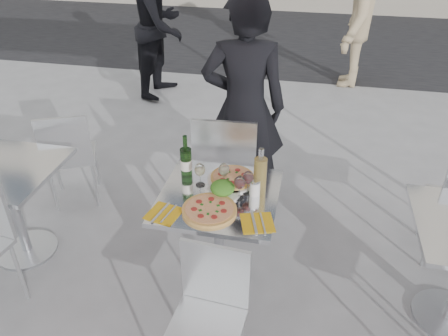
% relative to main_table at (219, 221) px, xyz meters
% --- Properties ---
extents(ground, '(80.00, 80.00, 0.00)m').
position_rel_main_table_xyz_m(ground, '(0.00, 0.00, -0.54)').
color(ground, slate).
extents(street_asphalt, '(24.00, 5.00, 0.00)m').
position_rel_main_table_xyz_m(street_asphalt, '(0.00, 6.50, -0.54)').
color(street_asphalt, black).
rests_on(street_asphalt, ground).
extents(main_table, '(0.72, 0.72, 0.75)m').
position_rel_main_table_xyz_m(main_table, '(0.00, 0.00, 0.00)').
color(main_table, '#B7BABF').
rests_on(main_table, ground).
extents(side_table_left, '(0.72, 0.72, 0.75)m').
position_rel_main_table_xyz_m(side_table_left, '(-1.50, 0.00, 0.00)').
color(side_table_left, '#B7BABF').
rests_on(side_table_left, ground).
extents(chair_far, '(0.49, 0.50, 1.01)m').
position_rel_main_table_xyz_m(chair_far, '(-0.08, 0.61, 0.06)').
color(chair_far, silver).
rests_on(chair_far, ground).
extents(chair_near, '(0.40, 0.41, 0.82)m').
position_rel_main_table_xyz_m(chair_near, '(0.09, -0.63, -0.05)').
color(chair_near, silver).
rests_on(chair_near, ground).
extents(side_chair_lfar, '(0.53, 0.54, 0.88)m').
position_rel_main_table_xyz_m(side_chair_lfar, '(-1.41, 0.65, -0.02)').
color(side_chair_lfar, silver).
rests_on(side_chair_lfar, ground).
extents(woman_diner, '(0.72, 0.53, 1.80)m').
position_rel_main_table_xyz_m(woman_diner, '(-0.01, 0.95, 0.36)').
color(woman_diner, black).
rests_on(woman_diner, ground).
extents(pedestrian_a, '(0.79, 0.95, 1.79)m').
position_rel_main_table_xyz_m(pedestrian_a, '(-1.47, 3.25, 0.36)').
color(pedestrian_a, black).
rests_on(pedestrian_a, ground).
extents(pedestrian_b, '(0.86, 1.32, 1.93)m').
position_rel_main_table_xyz_m(pedestrian_b, '(0.95, 4.09, 0.42)').
color(pedestrian_b, tan).
rests_on(pedestrian_b, ground).
extents(pizza_near, '(0.32, 0.32, 0.02)m').
position_rel_main_table_xyz_m(pizza_near, '(-0.02, -0.17, 0.22)').
color(pizza_near, tan).
rests_on(pizza_near, main_table).
extents(pizza_far, '(0.32, 0.32, 0.03)m').
position_rel_main_table_xyz_m(pizza_far, '(0.05, 0.17, 0.23)').
color(pizza_far, white).
rests_on(pizza_far, main_table).
extents(salad_plate, '(0.22, 0.22, 0.09)m').
position_rel_main_table_xyz_m(salad_plate, '(0.02, 0.01, 0.25)').
color(salad_plate, white).
rests_on(salad_plate, main_table).
extents(wine_bottle, '(0.07, 0.08, 0.29)m').
position_rel_main_table_xyz_m(wine_bottle, '(-0.25, 0.16, 0.32)').
color(wine_bottle, '#224A1B').
rests_on(wine_bottle, main_table).
extents(carafe, '(0.08, 0.08, 0.29)m').
position_rel_main_table_xyz_m(carafe, '(0.23, 0.11, 0.33)').
color(carafe, tan).
rests_on(carafe, main_table).
extents(sugar_shaker, '(0.06, 0.06, 0.11)m').
position_rel_main_table_xyz_m(sugar_shaker, '(0.21, 0.05, 0.26)').
color(sugar_shaker, white).
rests_on(sugar_shaker, main_table).
extents(wineglass_white_a, '(0.07, 0.07, 0.16)m').
position_rel_main_table_xyz_m(wineglass_white_a, '(-0.14, 0.08, 0.32)').
color(wineglass_white_a, white).
rests_on(wineglass_white_a, main_table).
extents(wineglass_white_b, '(0.07, 0.07, 0.16)m').
position_rel_main_table_xyz_m(wineglass_white_b, '(0.01, 0.11, 0.32)').
color(wineglass_white_b, white).
rests_on(wineglass_white_b, main_table).
extents(wineglass_red_a, '(0.07, 0.07, 0.16)m').
position_rel_main_table_xyz_m(wineglass_red_a, '(0.13, -0.01, 0.32)').
color(wineglass_red_a, white).
rests_on(wineglass_red_a, main_table).
extents(wineglass_red_b, '(0.07, 0.07, 0.16)m').
position_rel_main_table_xyz_m(wineglass_red_b, '(0.17, 0.05, 0.32)').
color(wineglass_red_b, white).
rests_on(wineglass_red_b, main_table).
extents(napkin_left, '(0.21, 0.21, 0.01)m').
position_rel_main_table_xyz_m(napkin_left, '(-0.27, -0.25, 0.21)').
color(napkin_left, gold).
rests_on(napkin_left, main_table).
extents(napkin_right, '(0.22, 0.22, 0.01)m').
position_rel_main_table_xyz_m(napkin_right, '(0.27, -0.22, 0.21)').
color(napkin_right, gold).
rests_on(napkin_right, main_table).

